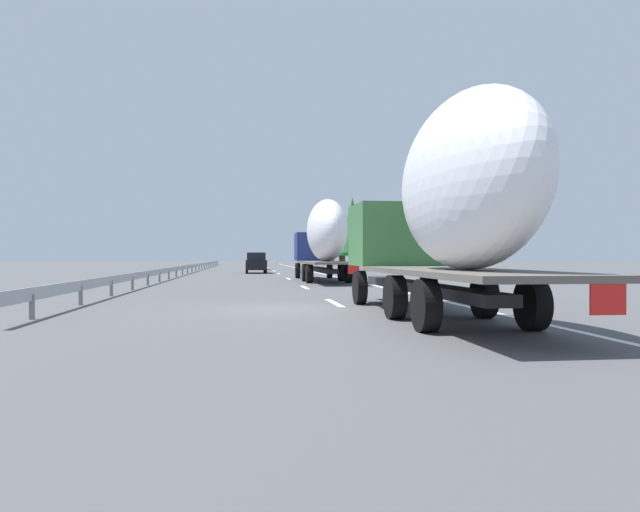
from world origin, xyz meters
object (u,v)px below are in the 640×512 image
at_px(truck_lead, 324,237).
at_px(truck_trailing, 448,204).
at_px(car_black_suv, 256,263).
at_px(car_silver_hatch, 257,262).
at_px(road_sign, 323,248).

height_order(truck_lead, truck_trailing, truck_trailing).
bearing_deg(car_black_suv, truck_lead, -168.21).
distance_m(truck_lead, car_black_suv, 18.34).
xyz_separation_m(car_black_suv, car_silver_hatch, (13.49, -0.33, -0.02)).
height_order(truck_trailing, car_black_suv, truck_trailing).
xyz_separation_m(truck_lead, car_silver_hatch, (31.37, 3.40, -1.71)).
relative_size(car_black_suv, car_silver_hatch, 1.02).
relative_size(car_silver_hatch, road_sign, 1.29).
bearing_deg(truck_trailing, road_sign, -3.90).
bearing_deg(car_black_suv, car_silver_hatch, -1.39).
relative_size(truck_lead, truck_trailing, 1.15).
bearing_deg(car_silver_hatch, truck_lead, -173.81).
height_order(truck_lead, car_silver_hatch, truck_lead).
bearing_deg(car_silver_hatch, road_sign, -139.32).
distance_m(truck_lead, truck_trailing, 21.61).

